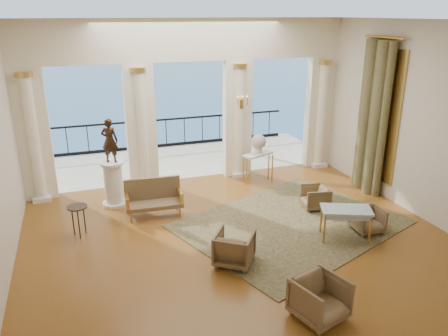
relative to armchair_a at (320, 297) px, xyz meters
name	(u,v)px	position (x,y,z in m)	size (l,w,h in m)	color
floor	(239,240)	(-0.29, 2.80, -0.39)	(9.00, 9.00, 0.00)	#512F10
room_walls	(264,121)	(-0.29, 1.68, 2.49)	(9.00, 9.00, 9.00)	beige
arcade	(190,92)	(-0.29, 6.62, 2.20)	(9.00, 0.56, 4.50)	white
terrace	(177,161)	(-0.29, 8.60, -0.44)	(10.00, 3.60, 0.10)	#C0B6A0
balustrade	(166,135)	(-0.29, 10.20, 0.02)	(9.00, 0.06, 1.03)	black
palm_tree	(226,30)	(1.71, 9.40, 3.70)	(2.00, 2.00, 4.50)	#4C3823
sea	(94,88)	(-0.29, 62.80, -6.39)	(160.00, 160.00, 0.00)	#296594
curtain	(372,118)	(3.99, 4.30, 1.63)	(0.33, 1.40, 4.09)	#4E4528
window_frame	(379,115)	(4.18, 4.30, 1.71)	(0.04, 1.60, 3.40)	gold
wall_sconce	(242,103)	(1.11, 6.31, 1.84)	(0.30, 0.11, 0.33)	gold
rug	(291,224)	(1.11, 3.09, -0.38)	(4.73, 3.68, 0.02)	#2D3019
armchair_a	(320,297)	(0.00, 0.00, 0.00)	(0.75, 0.70, 0.77)	#43371F
armchair_b	(368,219)	(2.55, 2.22, -0.07)	(0.61, 0.57, 0.63)	#43371F
armchair_c	(315,196)	(2.08, 3.69, -0.07)	(0.62, 0.58, 0.63)	#43371F
armchair_d	(234,246)	(-0.71, 1.96, -0.02)	(0.71, 0.66, 0.73)	#43371F
settee	(153,198)	(-1.78, 4.66, 0.05)	(1.38, 0.66, 0.89)	#43371F
game_table	(346,212)	(1.87, 2.10, 0.25)	(1.18, 0.92, 0.71)	#8EACB7
pedestal	(114,184)	(-2.62, 5.54, 0.17)	(0.63, 0.63, 1.15)	silver
statue	(110,140)	(-2.62, 5.54, 1.32)	(0.40, 0.26, 1.10)	black
console_table	(258,158)	(1.45, 5.85, 0.32)	(0.96, 0.65, 0.85)	silver
urn	(258,143)	(1.45, 5.85, 0.79)	(0.42, 0.42, 0.56)	white
side_table	(77,210)	(-3.52, 4.12, 0.22)	(0.43, 0.43, 0.70)	black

